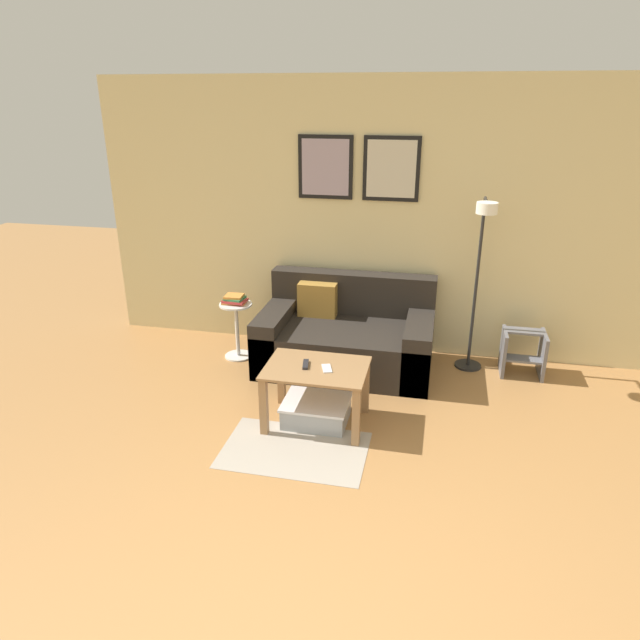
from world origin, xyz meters
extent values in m
cube|color=beige|center=(0.00, 3.62, 1.27)|extent=(5.60, 0.06, 2.55)
cube|color=black|center=(-0.58, 3.57, 1.75)|extent=(0.51, 0.02, 0.57)
cube|color=#A393A8|center=(-0.58, 3.56, 1.75)|extent=(0.44, 0.01, 0.50)
cube|color=black|center=(0.02, 3.57, 1.75)|extent=(0.51, 0.02, 0.57)
cube|color=beige|center=(0.02, 3.56, 1.75)|extent=(0.44, 0.01, 0.50)
cube|color=#A39989|center=(-0.40, 1.66, 0.00)|extent=(1.03, 0.67, 0.01)
cube|color=#28231E|center=(-0.28, 3.07, 0.20)|extent=(1.57, 0.95, 0.41)
cube|color=#28231E|center=(-0.28, 3.45, 0.61)|extent=(1.57, 0.20, 0.39)
cube|color=#28231E|center=(-0.94, 3.07, 0.26)|extent=(0.24, 0.95, 0.53)
cube|color=#28231E|center=(0.38, 3.07, 0.26)|extent=(0.24, 0.95, 0.53)
cube|color=#A87A33|center=(-0.59, 3.28, 0.57)|extent=(0.36, 0.14, 0.32)
cube|color=#997047|center=(-0.33, 2.07, 0.47)|extent=(0.77, 0.55, 0.02)
cube|color=#997047|center=(-0.68, 1.83, 0.23)|extent=(0.06, 0.06, 0.46)
cube|color=#997047|center=(0.01, 1.83, 0.23)|extent=(0.06, 0.06, 0.46)
cube|color=#997047|center=(-0.68, 2.30, 0.23)|extent=(0.06, 0.06, 0.46)
cube|color=#997047|center=(0.01, 2.30, 0.23)|extent=(0.06, 0.06, 0.46)
cube|color=#9EA3A8|center=(-0.33, 2.07, 0.08)|extent=(0.48, 0.39, 0.16)
cube|color=silver|center=(-0.33, 2.07, 0.17)|extent=(0.50, 0.41, 0.02)
cylinder|color=black|center=(0.84, 3.32, 0.01)|extent=(0.24, 0.24, 0.02)
cylinder|color=black|center=(0.84, 3.32, 0.79)|extent=(0.03, 0.03, 1.55)
cylinder|color=black|center=(0.84, 3.17, 1.57)|extent=(0.02, 0.31, 0.02)
cylinder|color=white|center=(0.84, 3.01, 1.54)|extent=(0.17, 0.17, 0.09)
cylinder|color=silver|center=(-1.34, 3.07, 0.01)|extent=(0.26, 0.26, 0.01)
cylinder|color=silver|center=(-1.34, 3.07, 0.27)|extent=(0.04, 0.04, 0.51)
cylinder|color=silver|center=(-1.34, 3.07, 0.54)|extent=(0.31, 0.31, 0.02)
cube|color=#D18438|center=(-1.35, 3.09, 0.55)|extent=(0.24, 0.17, 0.02)
cube|color=#B73333|center=(-1.34, 3.07, 0.57)|extent=(0.22, 0.17, 0.02)
cube|color=#387F4C|center=(-1.35, 3.08, 0.60)|extent=(0.19, 0.18, 0.02)
cube|color=#D18438|center=(-1.35, 3.08, 0.62)|extent=(0.17, 0.16, 0.02)
cube|color=#232328|center=(-0.41, 2.07, 0.49)|extent=(0.07, 0.15, 0.02)
cube|color=silver|center=(-0.25, 2.05, 0.48)|extent=(0.11, 0.15, 0.01)
cube|color=slate|center=(1.13, 3.28, 0.20)|extent=(0.03, 0.33, 0.40)
cube|color=slate|center=(1.47, 3.28, 0.20)|extent=(0.03, 0.33, 0.40)
cube|color=slate|center=(1.30, 3.23, 0.17)|extent=(0.31, 0.15, 0.02)
cube|color=slate|center=(1.30, 3.34, 0.39)|extent=(0.31, 0.15, 0.02)
camera|label=1|loc=(0.52, -1.67, 2.37)|focal=32.00mm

